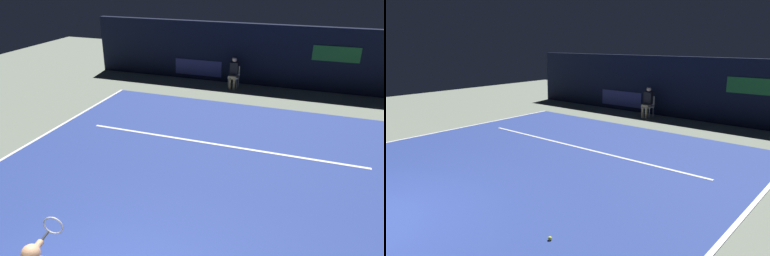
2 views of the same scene
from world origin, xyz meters
TOP-DOWN VIEW (x-y plane):
  - ground_plane at (0.00, 4.47)m, footprint 31.03×31.03m
  - court_surface at (0.00, 4.47)m, footprint 10.50×10.94m
  - line_sideline_left at (5.20, 4.47)m, footprint 0.10×10.94m
  - line_sideline_right at (-5.20, 4.47)m, footprint 0.10×10.94m
  - line_service at (0.00, 6.38)m, footprint 8.19×0.10m
  - back_wall at (-0.00, 12.71)m, footprint 15.36×0.33m
  - line_judge_on_chair at (-0.87, 11.88)m, footprint 0.44×0.53m
  - tennis_ball at (3.02, 1.98)m, footprint 0.07×0.07m

SIDE VIEW (x-z plane):
  - ground_plane at x=0.00m, z-range 0.00..0.00m
  - court_surface at x=0.00m, z-range 0.00..0.01m
  - line_sideline_left at x=5.20m, z-range 0.01..0.02m
  - line_sideline_right at x=-5.20m, z-range 0.01..0.02m
  - line_service at x=0.00m, z-range 0.01..0.02m
  - tennis_ball at x=3.02m, z-range 0.01..0.08m
  - line_judge_on_chair at x=-0.87m, z-range 0.03..1.35m
  - back_wall at x=0.00m, z-range 0.00..2.60m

